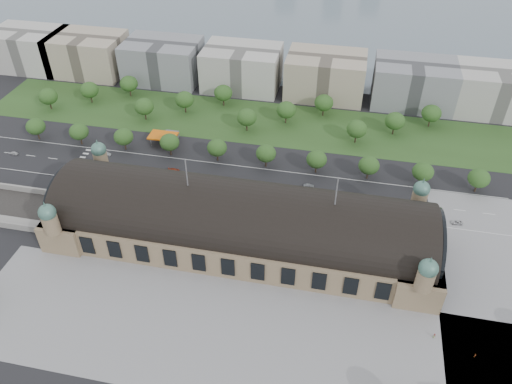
% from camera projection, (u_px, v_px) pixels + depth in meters
% --- Properties ---
extents(ground, '(900.00, 900.00, 0.00)m').
position_uv_depth(ground, '(241.00, 242.00, 199.72)').
color(ground, black).
rests_on(ground, ground).
extents(station, '(150.00, 48.40, 44.30)m').
position_uv_depth(station, '(240.00, 223.00, 193.31)').
color(station, '#877154').
rests_on(station, ground).
extents(plaza_south, '(190.00, 48.00, 0.12)m').
position_uv_depth(plaza_south, '(240.00, 338.00, 164.47)').
color(plaza_south, gray).
rests_on(plaza_south, ground).
extents(road_slab, '(260.00, 26.00, 0.10)m').
position_uv_depth(road_slab, '(218.00, 180.00, 231.97)').
color(road_slab, black).
rests_on(road_slab, ground).
extents(grass_belt, '(300.00, 45.00, 0.10)m').
position_uv_depth(grass_belt, '(253.00, 121.00, 273.26)').
color(grass_belt, '#2B4A1D').
rests_on(grass_belt, ground).
extents(petrol_station, '(14.00, 13.00, 5.05)m').
position_uv_depth(petrol_station, '(168.00, 136.00, 256.39)').
color(petrol_station, orange).
rests_on(petrol_station, ground).
extents(lake, '(700.00, 320.00, 0.08)m').
position_uv_depth(lake, '(319.00, 3.00, 427.73)').
color(lake, slate).
rests_on(lake, ground).
extents(office_0, '(45.00, 32.00, 24.00)m').
position_uv_depth(office_0, '(30.00, 49.00, 320.98)').
color(office_0, '#B7B5AE').
rests_on(office_0, ground).
extents(office_1, '(45.00, 32.00, 24.00)m').
position_uv_depth(office_1, '(88.00, 54.00, 314.63)').
color(office_1, tan).
rests_on(office_1, ground).
extents(office_2, '(45.00, 32.00, 24.00)m').
position_uv_depth(office_2, '(163.00, 61.00, 306.69)').
color(office_2, gray).
rests_on(office_2, ground).
extents(office_3, '(45.00, 32.00, 24.00)m').
position_uv_depth(office_3, '(242.00, 68.00, 298.76)').
color(office_3, '#B7B5AE').
rests_on(office_3, ground).
extents(office_4, '(45.00, 32.00, 24.00)m').
position_uv_depth(office_4, '(325.00, 75.00, 290.82)').
color(office_4, tan).
rests_on(office_4, ground).
extents(office_5, '(45.00, 32.00, 24.00)m').
position_uv_depth(office_5, '(414.00, 83.00, 282.88)').
color(office_5, gray).
rests_on(office_5, ground).
extents(office_6, '(45.00, 32.00, 24.00)m').
position_uv_depth(office_6, '(497.00, 91.00, 275.74)').
color(office_6, '#B7B5AE').
rests_on(office_6, ground).
extents(tree_row_0, '(9.60, 9.60, 11.52)m').
position_uv_depth(tree_row_0, '(36.00, 127.00, 254.69)').
color(tree_row_0, '#2D2116').
rests_on(tree_row_0, ground).
extents(tree_row_1, '(9.60, 9.60, 11.52)m').
position_uv_depth(tree_row_1, '(79.00, 132.00, 250.88)').
color(tree_row_1, '#2D2116').
rests_on(tree_row_1, ground).
extents(tree_row_2, '(9.60, 9.60, 11.52)m').
position_uv_depth(tree_row_2, '(123.00, 137.00, 247.07)').
color(tree_row_2, '#2D2116').
rests_on(tree_row_2, ground).
extents(tree_row_3, '(9.60, 9.60, 11.52)m').
position_uv_depth(tree_row_3, '(170.00, 142.00, 243.26)').
color(tree_row_3, '#2D2116').
rests_on(tree_row_3, ground).
extents(tree_row_4, '(9.60, 9.60, 11.52)m').
position_uv_depth(tree_row_4, '(217.00, 148.00, 239.45)').
color(tree_row_4, '#2D2116').
rests_on(tree_row_4, ground).
extents(tree_row_5, '(9.60, 9.60, 11.52)m').
position_uv_depth(tree_row_5, '(266.00, 153.00, 235.64)').
color(tree_row_5, '#2D2116').
rests_on(tree_row_5, ground).
extents(tree_row_6, '(9.60, 9.60, 11.52)m').
position_uv_depth(tree_row_6, '(317.00, 159.00, 231.83)').
color(tree_row_6, '#2D2116').
rests_on(tree_row_6, ground).
extents(tree_row_7, '(9.60, 9.60, 11.52)m').
position_uv_depth(tree_row_7, '(369.00, 165.00, 228.02)').
color(tree_row_7, '#2D2116').
rests_on(tree_row_7, ground).
extents(tree_row_8, '(9.60, 9.60, 11.52)m').
position_uv_depth(tree_row_8, '(423.00, 172.00, 224.21)').
color(tree_row_8, '#2D2116').
rests_on(tree_row_8, ground).
extents(tree_row_9, '(9.60, 9.60, 11.52)m').
position_uv_depth(tree_row_9, '(479.00, 178.00, 220.40)').
color(tree_row_9, '#2D2116').
rests_on(tree_row_9, ground).
extents(tree_belt_0, '(10.40, 10.40, 12.48)m').
position_uv_depth(tree_belt_0, '(48.00, 96.00, 278.84)').
color(tree_belt_0, '#2D2116').
rests_on(tree_belt_0, ground).
extents(tree_belt_1, '(10.40, 10.40, 12.48)m').
position_uv_depth(tree_belt_1, '(89.00, 90.00, 285.01)').
color(tree_belt_1, '#2D2116').
rests_on(tree_belt_1, ground).
extents(tree_belt_2, '(10.40, 10.40, 12.48)m').
position_uv_depth(tree_belt_2, '(129.00, 84.00, 291.17)').
color(tree_belt_2, '#2D2116').
rests_on(tree_belt_2, ground).
extents(tree_belt_3, '(10.40, 10.40, 12.48)m').
position_uv_depth(tree_belt_3, '(144.00, 107.00, 269.79)').
color(tree_belt_3, '#2D2116').
rests_on(tree_belt_3, ground).
extents(tree_belt_4, '(10.40, 10.40, 12.48)m').
position_uv_depth(tree_belt_4, '(185.00, 100.00, 275.96)').
color(tree_belt_4, '#2D2116').
rests_on(tree_belt_4, ground).
extents(tree_belt_5, '(10.40, 10.40, 12.48)m').
position_uv_depth(tree_belt_5, '(223.00, 93.00, 282.12)').
color(tree_belt_5, '#2D2116').
rests_on(tree_belt_5, ground).
extents(tree_belt_6, '(10.40, 10.40, 12.48)m').
position_uv_depth(tree_belt_6, '(247.00, 117.00, 260.75)').
color(tree_belt_6, '#2D2116').
rests_on(tree_belt_6, ground).
extents(tree_belt_7, '(10.40, 10.40, 12.48)m').
position_uv_depth(tree_belt_7, '(286.00, 110.00, 266.91)').
color(tree_belt_7, '#2D2116').
rests_on(tree_belt_7, ground).
extents(tree_belt_8, '(10.40, 10.40, 12.48)m').
position_uv_depth(tree_belt_8, '(324.00, 103.00, 273.08)').
color(tree_belt_8, '#2D2116').
rests_on(tree_belt_8, ground).
extents(tree_belt_9, '(10.40, 10.40, 12.48)m').
position_uv_depth(tree_belt_9, '(357.00, 129.00, 251.70)').
color(tree_belt_9, '#2D2116').
rests_on(tree_belt_9, ground).
extents(tree_belt_10, '(10.40, 10.40, 12.48)m').
position_uv_depth(tree_belt_10, '(395.00, 121.00, 257.86)').
color(tree_belt_10, '#2D2116').
rests_on(tree_belt_10, ground).
extents(tree_belt_11, '(10.40, 10.40, 12.48)m').
position_uv_depth(tree_belt_11, '(431.00, 113.00, 264.03)').
color(tree_belt_11, '#2D2116').
rests_on(tree_belt_11, ground).
extents(traffic_car_0, '(4.44, 2.24, 1.45)m').
position_uv_depth(traffic_car_0, '(14.00, 153.00, 247.77)').
color(traffic_car_0, silver).
rests_on(traffic_car_0, ground).
extents(traffic_car_1, '(4.57, 1.84, 1.48)m').
position_uv_depth(traffic_car_1, '(106.00, 154.00, 247.24)').
color(traffic_car_1, gray).
rests_on(traffic_car_1, ground).
extents(traffic_car_2, '(4.80, 2.23, 1.33)m').
position_uv_depth(traffic_car_2, '(126.00, 176.00, 233.26)').
color(traffic_car_2, black).
rests_on(traffic_car_2, ground).
extents(traffic_car_3, '(5.69, 2.86, 1.58)m').
position_uv_depth(traffic_car_3, '(174.00, 170.00, 236.40)').
color(traffic_car_3, maroon).
rests_on(traffic_car_3, ground).
extents(traffic_car_4, '(4.75, 1.99, 1.61)m').
position_uv_depth(traffic_car_4, '(306.00, 200.00, 218.84)').
color(traffic_car_4, '#182043').
rests_on(traffic_car_4, ground).
extents(traffic_car_5, '(4.89, 2.20, 1.56)m').
position_uv_depth(traffic_car_5, '(309.00, 186.00, 226.90)').
color(traffic_car_5, '#56595D').
rests_on(traffic_car_5, ground).
extents(traffic_car_6, '(4.89, 2.62, 1.30)m').
position_uv_depth(traffic_car_6, '(457.00, 222.00, 207.70)').
color(traffic_car_6, '#B9B9BC').
rests_on(traffic_car_6, ground).
extents(parked_car_0, '(3.90, 3.40, 1.27)m').
position_uv_depth(parked_car_0, '(85.00, 179.00, 231.15)').
color(parked_car_0, black).
rests_on(parked_car_0, ground).
extents(parked_car_1, '(5.08, 4.25, 1.29)m').
position_uv_depth(parked_car_1, '(129.00, 188.00, 226.14)').
color(parked_car_1, maroon).
rests_on(parked_car_1, ground).
extents(parked_car_2, '(5.69, 4.36, 1.54)m').
position_uv_depth(parked_car_2, '(146.00, 192.00, 223.47)').
color(parked_car_2, '#1B2A4C').
rests_on(parked_car_2, ground).
extents(parked_car_3, '(4.11, 3.16, 1.31)m').
position_uv_depth(parked_car_3, '(125.00, 190.00, 224.71)').
color(parked_car_3, '#4F5056').
rests_on(parked_car_3, ground).
extents(parked_car_4, '(4.81, 3.28, 1.50)m').
position_uv_depth(parked_car_4, '(178.00, 197.00, 220.65)').
color(parked_car_4, silver).
rests_on(parked_car_4, ground).
extents(parked_car_5, '(5.97, 5.01, 1.52)m').
position_uv_depth(parked_car_5, '(183.00, 192.00, 223.50)').
color(parked_car_5, gray).
rests_on(parked_car_5, ground).
extents(parked_car_6, '(5.31, 4.31, 1.44)m').
position_uv_depth(parked_car_6, '(190.00, 199.00, 219.93)').
color(parked_car_6, black).
rests_on(parked_car_6, ground).
extents(bus_west, '(10.59, 2.88, 2.92)m').
position_uv_depth(bus_west, '(233.00, 194.00, 221.48)').
color(bus_west, '#AB3E1B').
rests_on(bus_west, ground).
extents(bus_mid, '(12.01, 3.47, 3.31)m').
position_uv_depth(bus_mid, '(295.00, 201.00, 216.89)').
color(bus_mid, silver).
rests_on(bus_mid, ground).
extents(bus_east, '(13.26, 3.45, 3.67)m').
position_uv_depth(bus_east, '(318.00, 203.00, 215.67)').
color(bus_east, silver).
rests_on(bus_east, ground).
extents(pedestrian_0, '(1.09, 0.89, 1.95)m').
position_uv_depth(pedestrian_0, '(434.00, 336.00, 163.83)').
color(pedestrian_0, gray).
rests_on(pedestrian_0, ground).
extents(pedestrian_1, '(0.84, 0.79, 1.94)m').
position_uv_depth(pedestrian_1, '(475.00, 356.00, 158.05)').
color(pedestrian_1, gray).
rests_on(pedestrian_1, ground).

